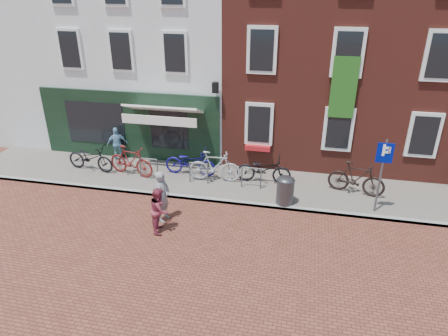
% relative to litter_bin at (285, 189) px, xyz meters
% --- Properties ---
extents(ground, '(80.00, 80.00, 0.00)m').
position_rel_litter_bin_xyz_m(ground, '(-1.80, -0.30, -0.66)').
color(ground, brown).
extents(sidewalk, '(24.00, 3.00, 0.10)m').
position_rel_litter_bin_xyz_m(sidewalk, '(-0.80, 1.20, -0.61)').
color(sidewalk, slate).
rests_on(sidewalk, ground).
extents(building_stucco, '(8.00, 8.00, 9.00)m').
position_rel_litter_bin_xyz_m(building_stucco, '(-6.80, 6.70, 3.84)').
color(building_stucco, silver).
rests_on(building_stucco, ground).
extents(building_brick_mid, '(6.00, 8.00, 10.00)m').
position_rel_litter_bin_xyz_m(building_brick_mid, '(0.20, 6.70, 4.34)').
color(building_brick_mid, maroon).
rests_on(building_brick_mid, ground).
extents(filler_left, '(7.00, 8.00, 9.00)m').
position_rel_litter_bin_xyz_m(filler_left, '(-14.30, 6.70, 3.84)').
color(filler_left, silver).
rests_on(filler_left, ground).
extents(litter_bin, '(0.59, 0.59, 1.09)m').
position_rel_litter_bin_xyz_m(litter_bin, '(0.00, 0.00, 0.00)').
color(litter_bin, '#3C3C3F').
rests_on(litter_bin, sidewalk).
extents(parking_sign, '(0.50, 0.08, 2.53)m').
position_rel_litter_bin_xyz_m(parking_sign, '(2.97, 0.10, 1.13)').
color(parking_sign, '#4C4C4F').
rests_on(parking_sign, sidewalk).
extents(woman, '(0.49, 0.67, 1.70)m').
position_rel_litter_bin_xyz_m(woman, '(-3.76, -1.69, 0.19)').
color(woman, gray).
rests_on(woman, ground).
extents(boy, '(0.68, 0.81, 1.46)m').
position_rel_litter_bin_xyz_m(boy, '(-3.65, -2.31, 0.07)').
color(boy, '#8E2F41').
rests_on(boy, ground).
extents(cafe_person, '(0.90, 0.73, 1.44)m').
position_rel_litter_bin_xyz_m(cafe_person, '(-7.26, 2.30, 0.16)').
color(cafe_person, '#77A9CA').
rests_on(cafe_person, sidewalk).
extents(bicycle_0, '(2.13, 0.97, 1.08)m').
position_rel_litter_bin_xyz_m(bicycle_0, '(-7.86, 1.08, -0.02)').
color(bicycle_0, black).
rests_on(bicycle_0, sidewalk).
extents(bicycle_1, '(2.07, 0.98, 1.20)m').
position_rel_litter_bin_xyz_m(bicycle_1, '(-6.07, 1.01, 0.04)').
color(bicycle_1, maroon).
rests_on(bicycle_1, sidewalk).
extents(bicycle_2, '(2.07, 0.77, 1.08)m').
position_rel_litter_bin_xyz_m(bicycle_2, '(-3.81, 1.51, -0.02)').
color(bicycle_2, '#130D62').
rests_on(bicycle_2, sidewalk).
extents(bicycle_3, '(2.02, 0.69, 1.20)m').
position_rel_litter_bin_xyz_m(bicycle_3, '(-2.75, 1.20, 0.04)').
color(bicycle_3, '#9E9EA0').
rests_on(bicycle_3, sidewalk).
extents(bicycle_4, '(2.06, 0.75, 1.08)m').
position_rel_litter_bin_xyz_m(bicycle_4, '(-0.91, 1.45, -0.02)').
color(bicycle_4, black).
rests_on(bicycle_4, sidewalk).
extents(bicycle_5, '(2.07, 1.01, 1.20)m').
position_rel_litter_bin_xyz_m(bicycle_5, '(2.42, 1.26, 0.04)').
color(bicycle_5, black).
rests_on(bicycle_5, sidewalk).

